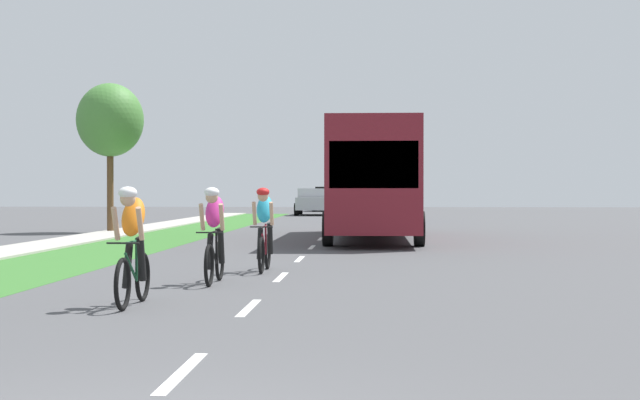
{
  "coord_description": "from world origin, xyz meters",
  "views": [
    {
      "loc": [
        1.58,
        -5.29,
        1.53
      ],
      "look_at": [
        0.08,
        22.34,
        1.24
      ],
      "focal_mm": 52.5,
      "sensor_mm": 36.0,
      "label": 1
    }
  ],
  "objects_px": {
    "pickup_silver": "(314,202)",
    "cyclist_lead": "(132,245)",
    "street_tree_near": "(110,121)",
    "cyclist_distant": "(264,228)",
    "bus_maroon": "(373,176)",
    "suv_black": "(328,198)",
    "cyclist_trailing": "(214,234)",
    "sedan_blue": "(374,206)"
  },
  "relations": [
    {
      "from": "street_tree_near",
      "to": "suv_black",
      "type": "bearing_deg",
      "value": 79.69
    },
    {
      "from": "bus_maroon",
      "to": "street_tree_near",
      "type": "relative_size",
      "value": 2.13
    },
    {
      "from": "sedan_blue",
      "to": "street_tree_near",
      "type": "distance_m",
      "value": 15.78
    },
    {
      "from": "bus_maroon",
      "to": "suv_black",
      "type": "xyz_separation_m",
      "value": [
        -3.23,
        39.18,
        -1.03
      ]
    },
    {
      "from": "sedan_blue",
      "to": "cyclist_distant",
      "type": "bearing_deg",
      "value": -94.37
    },
    {
      "from": "sedan_blue",
      "to": "suv_black",
      "type": "relative_size",
      "value": 0.91
    },
    {
      "from": "cyclist_lead",
      "to": "pickup_silver",
      "type": "distance_m",
      "value": 45.22
    },
    {
      "from": "sedan_blue",
      "to": "pickup_silver",
      "type": "xyz_separation_m",
      "value": [
        -3.64,
        11.71,
        0.06
      ]
    },
    {
      "from": "cyclist_distant",
      "to": "street_tree_near",
      "type": "xyz_separation_m",
      "value": [
        -7.51,
        16.16,
        3.26
      ]
    },
    {
      "from": "cyclist_trailing",
      "to": "pickup_silver",
      "type": "bearing_deg",
      "value": 91.26
    },
    {
      "from": "cyclist_trailing",
      "to": "pickup_silver",
      "type": "xyz_separation_m",
      "value": [
        -0.93,
        42.21,
        0.02
      ]
    },
    {
      "from": "bus_maroon",
      "to": "cyclist_lead",
      "type": "bearing_deg",
      "value": -100.59
    },
    {
      "from": "cyclist_lead",
      "to": "suv_black",
      "type": "bearing_deg",
      "value": 90.02
    },
    {
      "from": "cyclist_distant",
      "to": "suv_black",
      "type": "xyz_separation_m",
      "value": [
        -1.16,
        51.06,
        0.14
      ]
    },
    {
      "from": "bus_maroon",
      "to": "sedan_blue",
      "type": "relative_size",
      "value": 2.7
    },
    {
      "from": "cyclist_lead",
      "to": "cyclist_trailing",
      "type": "relative_size",
      "value": 1.0
    },
    {
      "from": "cyclist_distant",
      "to": "suv_black",
      "type": "distance_m",
      "value": 51.07
    },
    {
      "from": "pickup_silver",
      "to": "street_tree_near",
      "type": "xyz_separation_m",
      "value": [
        -6.02,
        -23.75,
        3.24
      ]
    },
    {
      "from": "cyclist_lead",
      "to": "bus_maroon",
      "type": "height_order",
      "value": "bus_maroon"
    },
    {
      "from": "cyclist_lead",
      "to": "cyclist_distant",
      "type": "xyz_separation_m",
      "value": [
        1.14,
        5.31,
        0.0
      ]
    },
    {
      "from": "cyclist_trailing",
      "to": "sedan_blue",
      "type": "relative_size",
      "value": 0.4
    },
    {
      "from": "street_tree_near",
      "to": "cyclist_distant",
      "type": "bearing_deg",
      "value": -65.08
    },
    {
      "from": "cyclist_distant",
      "to": "suv_black",
      "type": "relative_size",
      "value": 0.37
    },
    {
      "from": "cyclist_distant",
      "to": "bus_maroon",
      "type": "distance_m",
      "value": 12.12
    },
    {
      "from": "cyclist_lead",
      "to": "street_tree_near",
      "type": "distance_m",
      "value": 22.63
    },
    {
      "from": "suv_black",
      "to": "street_tree_near",
      "type": "bearing_deg",
      "value": -100.31
    },
    {
      "from": "pickup_silver",
      "to": "cyclist_lead",
      "type": "bearing_deg",
      "value": -89.56
    },
    {
      "from": "cyclist_trailing",
      "to": "cyclist_distant",
      "type": "relative_size",
      "value": 1.0
    },
    {
      "from": "cyclist_lead",
      "to": "suv_black",
      "type": "relative_size",
      "value": 0.37
    },
    {
      "from": "cyclist_trailing",
      "to": "bus_maroon",
      "type": "bearing_deg",
      "value": 79.49
    },
    {
      "from": "cyclist_lead",
      "to": "sedan_blue",
      "type": "distance_m",
      "value": 33.67
    },
    {
      "from": "cyclist_trailing",
      "to": "bus_maroon",
      "type": "xyz_separation_m",
      "value": [
        2.63,
        14.19,
        1.17
      ]
    },
    {
      "from": "bus_maroon",
      "to": "sedan_blue",
      "type": "xyz_separation_m",
      "value": [
        0.08,
        16.31,
        -1.21
      ]
    },
    {
      "from": "suv_black",
      "to": "street_tree_near",
      "type": "distance_m",
      "value": 35.61
    },
    {
      "from": "cyclist_trailing",
      "to": "street_tree_near",
      "type": "distance_m",
      "value": 19.99
    },
    {
      "from": "cyclist_distant",
      "to": "street_tree_near",
      "type": "distance_m",
      "value": 18.11
    },
    {
      "from": "bus_maroon",
      "to": "suv_black",
      "type": "bearing_deg",
      "value": 94.71
    },
    {
      "from": "pickup_silver",
      "to": "suv_black",
      "type": "distance_m",
      "value": 11.16
    },
    {
      "from": "cyclist_distant",
      "to": "bus_maroon",
      "type": "relative_size",
      "value": 0.15
    },
    {
      "from": "pickup_silver",
      "to": "street_tree_near",
      "type": "relative_size",
      "value": 0.94
    },
    {
      "from": "cyclist_lead",
      "to": "cyclist_distant",
      "type": "relative_size",
      "value": 1.0
    },
    {
      "from": "cyclist_trailing",
      "to": "street_tree_near",
      "type": "bearing_deg",
      "value": 110.61
    }
  ]
}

